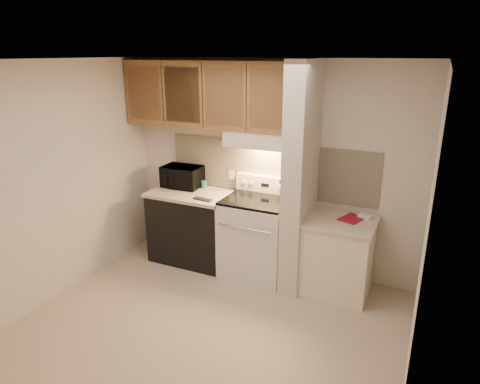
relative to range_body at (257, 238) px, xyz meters
The scene contains 50 objects.
floor 1.24m from the range_body, 90.00° to the right, with size 3.60×3.60×0.00m, color #BDA78F.
ceiling 2.34m from the range_body, 90.00° to the right, with size 3.60×3.60×0.00m, color white.
wall_back 0.86m from the range_body, 90.00° to the left, with size 3.60×0.02×2.50m, color beige.
wall_left 2.28m from the range_body, 147.31° to the right, with size 0.02×3.00×2.50m, color beige.
wall_right 2.28m from the range_body, 32.69° to the right, with size 0.02×3.00×2.50m, color beige.
backsplash 0.84m from the range_body, 90.00° to the left, with size 2.60×0.02×0.63m, color beige.
range_body is the anchor object (origin of this frame).
oven_window 0.32m from the range_body, 90.00° to the right, with size 0.50×0.01×0.30m, color black.
oven_handle 0.44m from the range_body, 90.00° to the right, with size 0.02×0.02×0.65m, color silver.
cooktop 0.48m from the range_body, ahead, with size 0.74×0.64×0.03m, color black.
range_backguard 0.66m from the range_body, 90.00° to the left, with size 0.76×0.08×0.20m, color silver.
range_display 0.64m from the range_body, 90.00° to the left, with size 0.10×0.01×0.04m, color black.
range_knob_left_outer 0.70m from the range_body, 139.40° to the left, with size 0.05×0.05×0.02m, color silver.
range_knob_left_inner 0.66m from the range_body, 126.87° to the left, with size 0.05×0.05×0.02m, color silver.
range_knob_right_inner 0.66m from the range_body, 53.13° to the left, with size 0.05×0.05×0.02m, color silver.
range_knob_right_outer 0.70m from the range_body, 40.60° to the left, with size 0.05×0.05×0.02m, color silver.
dishwasher_front 0.88m from the range_body, behind, with size 1.00×0.63×0.87m, color black.
left_countertop 0.98m from the range_body, behind, with size 1.04×0.67×0.04m, color beige.
spoon_rest 0.79m from the range_body, 162.72° to the right, with size 0.24×0.08×0.02m, color black.
teal_jar 0.99m from the range_body, 164.51° to the left, with size 0.08×0.08×0.09m, color #2A6970.
outlet 0.86m from the range_body, 146.31° to the left, with size 0.08×0.01×0.12m, color beige.
microwave 1.26m from the range_body, behind, with size 0.49×0.33×0.27m, color black.
partition_pillar 0.94m from the range_body, ahead, with size 0.22×0.70×2.50m, color beige.
pillar_trim 0.93m from the range_body, ahead, with size 0.01×0.70×0.04m, color #906037.
knife_strip 0.95m from the range_body, ahead, with size 0.02×0.42×0.04m, color black.
knife_blade_a 0.87m from the range_body, 28.47° to the right, with size 0.01×0.04×0.16m, color silver.
knife_handle_a 1.01m from the range_body, 28.33° to the right, with size 0.02×0.02×0.10m, color black.
knife_blade_b 0.85m from the range_body, 18.17° to the right, with size 0.01×0.04×0.18m, color silver.
knife_handle_b 0.99m from the range_body, 17.86° to the right, with size 0.02×0.02×0.10m, color black.
knife_blade_c 0.83m from the range_body, ahead, with size 0.01×0.04×0.20m, color silver.
knife_handle_c 0.99m from the range_body, ahead, with size 0.02×0.02×0.10m, color black.
knife_blade_d 0.85m from the range_body, ahead, with size 0.01×0.04×0.16m, color silver.
knife_handle_d 0.98m from the range_body, ahead, with size 0.02×0.02×0.10m, color black.
knife_blade_e 0.84m from the range_body, 14.63° to the left, with size 0.01×0.04×0.18m, color silver.
knife_handle_e 0.99m from the range_body, 14.20° to the left, with size 0.02×0.02×0.10m, color black.
oven_mitt 0.79m from the range_body, 23.58° to the left, with size 0.03×0.10×0.24m, color slate.
right_cab_base 0.97m from the range_body, ahead, with size 0.70×0.60×0.81m, color beige.
right_countertop 1.04m from the range_body, ahead, with size 0.74×0.64×0.04m, color beige.
red_folder 1.14m from the range_body, ahead, with size 0.21×0.29×0.01m, color maroon.
white_box 1.27m from the range_body, ahead, with size 0.14×0.09×0.04m, color white.
range_hood 1.17m from the range_body, 90.00° to the left, with size 0.78×0.44×0.15m, color beige.
hood_lip 1.12m from the range_body, 90.00° to the right, with size 0.78×0.04×0.06m, color beige.
upper_cabinets 1.77m from the range_body, 166.16° to the left, with size 2.18×0.33×0.77m, color #906037.
cab_door_a 2.22m from the range_body, behind, with size 0.46×0.01×0.63m, color #906037.
cab_gap_a 2.04m from the range_body, behind, with size 0.01×0.01×0.73m, color black.
cab_door_b 1.89m from the range_body, behind, with size 0.46×0.01×0.63m, color #906037.
cab_gap_b 1.77m from the range_body, behind, with size 0.01×0.01×0.73m, color black.
cab_door_c 1.68m from the range_body, behind, with size 0.46×0.01×0.63m, color #906037.
cab_gap_c 1.63m from the range_body, behind, with size 0.01×0.01×0.73m, color black.
cab_door_d 1.63m from the range_body, ahead, with size 0.46×0.01×0.63m, color #906037.
Camera 1 is at (1.78, -3.14, 2.56)m, focal length 32.00 mm.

